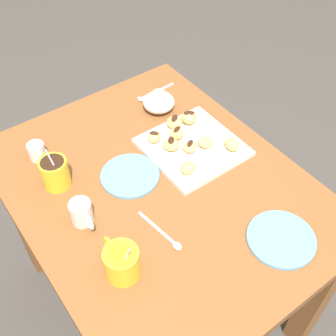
# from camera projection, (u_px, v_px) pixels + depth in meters

# --- Properties ---
(ground_plane) EXTENTS (8.00, 8.00, 0.00)m
(ground_plane) POSITION_uv_depth(u_px,v_px,m) (161.00, 297.00, 1.77)
(ground_plane) COLOR #423D38
(dining_table) EXTENTS (1.00, 0.78, 0.71)m
(dining_table) POSITION_uv_depth(u_px,v_px,m) (159.00, 212.00, 1.34)
(dining_table) COLOR brown
(dining_table) RESTS_ON ground_plane
(pastry_plate_square) EXTENTS (0.28, 0.28, 0.02)m
(pastry_plate_square) POSITION_uv_depth(u_px,v_px,m) (193.00, 147.00, 1.34)
(pastry_plate_square) COLOR silver
(pastry_plate_square) RESTS_ON dining_table
(coffee_mug_yellow_left) EXTENTS (0.13, 0.09, 0.13)m
(coffee_mug_yellow_left) POSITION_uv_depth(u_px,v_px,m) (121.00, 262.00, 1.02)
(coffee_mug_yellow_left) COLOR yellow
(coffee_mug_yellow_left) RESTS_ON dining_table
(coffee_mug_yellow_right) EXTENTS (0.12, 0.08, 0.14)m
(coffee_mug_yellow_right) POSITION_uv_depth(u_px,v_px,m) (55.00, 172.00, 1.22)
(coffee_mug_yellow_right) COLOR yellow
(coffee_mug_yellow_right) RESTS_ON dining_table
(cream_pitcher_white) EXTENTS (0.10, 0.06, 0.07)m
(cream_pitcher_white) POSITION_uv_depth(u_px,v_px,m) (82.00, 212.00, 1.13)
(cream_pitcher_white) COLOR silver
(cream_pitcher_white) RESTS_ON dining_table
(ice_cream_bowl) EXTENTS (0.11, 0.11, 0.08)m
(ice_cream_bowl) POSITION_uv_depth(u_px,v_px,m) (159.00, 101.00, 1.46)
(ice_cream_bowl) COLOR silver
(ice_cream_bowl) RESTS_ON dining_table
(chocolate_sauce_pitcher) EXTENTS (0.09, 0.05, 0.06)m
(chocolate_sauce_pitcher) POSITION_uv_depth(u_px,v_px,m) (37.00, 151.00, 1.30)
(chocolate_sauce_pitcher) COLOR silver
(chocolate_sauce_pitcher) RESTS_ON dining_table
(saucer_sky_left) EXTENTS (0.18, 0.18, 0.01)m
(saucer_sky_left) POSITION_uv_depth(u_px,v_px,m) (281.00, 239.00, 1.11)
(saucer_sky_left) COLOR #66A8DB
(saucer_sky_left) RESTS_ON dining_table
(saucer_sky_right) EXTENTS (0.18, 0.18, 0.01)m
(saucer_sky_right) POSITION_uv_depth(u_px,v_px,m) (130.00, 176.00, 1.27)
(saucer_sky_right) COLOR #66A8DB
(saucer_sky_right) RESTS_ON dining_table
(loose_spoon_near_saucer) EXTENTS (0.03, 0.16, 0.01)m
(loose_spoon_near_saucer) POSITION_uv_depth(u_px,v_px,m) (151.00, 94.00, 1.54)
(loose_spoon_near_saucer) COLOR silver
(loose_spoon_near_saucer) RESTS_ON dining_table
(loose_spoon_by_plate) EXTENTS (0.16, 0.03, 0.01)m
(loose_spoon_by_plate) POSITION_uv_depth(u_px,v_px,m) (164.00, 235.00, 1.12)
(loose_spoon_by_plate) COLOR silver
(loose_spoon_by_plate) RESTS_ON dining_table
(beignet_0) EXTENTS (0.07, 0.06, 0.03)m
(beignet_0) POSITION_uv_depth(u_px,v_px,m) (232.00, 144.00, 1.32)
(beignet_0) COLOR #E5B260
(beignet_0) RESTS_ON pastry_plate_square
(beignet_1) EXTENTS (0.06, 0.06, 0.03)m
(beignet_1) POSITION_uv_depth(u_px,v_px,m) (188.00, 168.00, 1.25)
(beignet_1) COLOR #E5B260
(beignet_1) RESTS_ON pastry_plate_square
(beignet_2) EXTENTS (0.07, 0.07, 0.04)m
(beignet_2) POSITION_uv_depth(u_px,v_px,m) (189.00, 118.00, 1.40)
(beignet_2) COLOR #E5B260
(beignet_2) RESTS_ON pastry_plate_square
(chocolate_drizzle_2) EXTENTS (0.04, 0.04, 0.00)m
(chocolate_drizzle_2) POSITION_uv_depth(u_px,v_px,m) (189.00, 113.00, 1.38)
(chocolate_drizzle_2) COLOR #381E11
(chocolate_drizzle_2) RESTS_ON beignet_2
(beignet_3) EXTENTS (0.07, 0.07, 0.04)m
(beignet_3) POSITION_uv_depth(u_px,v_px,m) (171.00, 145.00, 1.31)
(beignet_3) COLOR #E5B260
(beignet_3) RESTS_ON pastry_plate_square
(chocolate_drizzle_3) EXTENTS (0.04, 0.04, 0.00)m
(chocolate_drizzle_3) POSITION_uv_depth(u_px,v_px,m) (171.00, 140.00, 1.30)
(chocolate_drizzle_3) COLOR #381E11
(chocolate_drizzle_3) RESTS_ON beignet_3
(beignet_4) EXTENTS (0.05, 0.06, 0.03)m
(beignet_4) POSITION_uv_depth(u_px,v_px,m) (206.00, 142.00, 1.33)
(beignet_4) COLOR #E5B260
(beignet_4) RESTS_ON pastry_plate_square
(beignet_5) EXTENTS (0.07, 0.07, 0.04)m
(beignet_5) POSITION_uv_depth(u_px,v_px,m) (174.00, 122.00, 1.39)
(beignet_5) COLOR #E5B260
(beignet_5) RESTS_ON pastry_plate_square
(chocolate_drizzle_5) EXTENTS (0.04, 0.04, 0.00)m
(chocolate_drizzle_5) POSITION_uv_depth(u_px,v_px,m) (175.00, 118.00, 1.37)
(chocolate_drizzle_5) COLOR #381E11
(chocolate_drizzle_5) RESTS_ON beignet_5
(beignet_6) EXTENTS (0.06, 0.06, 0.03)m
(beignet_6) POSITION_uv_depth(u_px,v_px,m) (154.00, 137.00, 1.34)
(beignet_6) COLOR #E5B260
(beignet_6) RESTS_ON pastry_plate_square
(chocolate_drizzle_6) EXTENTS (0.03, 0.03, 0.00)m
(chocolate_drizzle_6) POSITION_uv_depth(u_px,v_px,m) (154.00, 133.00, 1.33)
(chocolate_drizzle_6) COLOR #381E11
(chocolate_drizzle_6) RESTS_ON beignet_6
(beignet_7) EXTENTS (0.04, 0.05, 0.04)m
(beignet_7) POSITION_uv_depth(u_px,v_px,m) (177.00, 134.00, 1.35)
(beignet_7) COLOR #E5B260
(beignet_7) RESTS_ON pastry_plate_square
(chocolate_drizzle_7) EXTENTS (0.03, 0.03, 0.00)m
(chocolate_drizzle_7) POSITION_uv_depth(u_px,v_px,m) (177.00, 129.00, 1.33)
(chocolate_drizzle_7) COLOR #381E11
(chocolate_drizzle_7) RESTS_ON beignet_7
(beignet_8) EXTENTS (0.06, 0.06, 0.03)m
(beignet_8) POSITION_uv_depth(u_px,v_px,m) (190.00, 147.00, 1.31)
(beignet_8) COLOR #E5B260
(beignet_8) RESTS_ON pastry_plate_square
(chocolate_drizzle_8) EXTENTS (0.03, 0.04, 0.00)m
(chocolate_drizzle_8) POSITION_uv_depth(u_px,v_px,m) (190.00, 143.00, 1.30)
(chocolate_drizzle_8) COLOR #381E11
(chocolate_drizzle_8) RESTS_ON beignet_8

